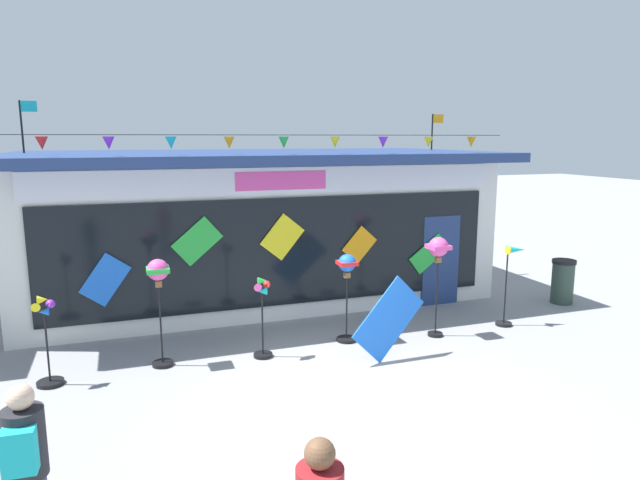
% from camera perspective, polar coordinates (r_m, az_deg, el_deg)
% --- Properties ---
extents(ground_plane, '(80.00, 80.00, 0.00)m').
position_cam_1_polar(ground_plane, '(8.60, 3.73, -15.15)').
color(ground_plane, gray).
extents(kite_shop_building, '(10.54, 5.82, 4.45)m').
position_cam_1_polar(kite_shop_building, '(13.62, -6.69, 1.86)').
color(kite_shop_building, silver).
rests_on(kite_shop_building, ground_plane).
extents(wind_spinner_far_left, '(0.39, 0.39, 1.41)m').
position_cam_1_polar(wind_spinner_far_left, '(9.49, -25.91, -9.38)').
color(wind_spinner_far_left, black).
rests_on(wind_spinner_far_left, ground_plane).
extents(wind_spinner_left, '(0.35, 0.35, 1.79)m').
position_cam_1_polar(wind_spinner_left, '(9.41, -16.01, -4.15)').
color(wind_spinner_left, black).
rests_on(wind_spinner_left, ground_plane).
extents(wind_spinner_center_left, '(0.32, 0.32, 1.42)m').
position_cam_1_polar(wind_spinner_center_left, '(9.61, -5.83, -7.37)').
color(wind_spinner_center_left, black).
rests_on(wind_spinner_center_left, ground_plane).
extents(wind_spinner_center_right, '(0.36, 0.36, 1.63)m').
position_cam_1_polar(wind_spinner_center_right, '(10.21, 2.74, -3.70)').
color(wind_spinner_center_right, black).
rests_on(wind_spinner_center_right, ground_plane).
extents(wind_spinner_right, '(0.37, 0.37, 1.90)m').
position_cam_1_polar(wind_spinner_right, '(10.62, 11.85, -1.45)').
color(wind_spinner_right, black).
rests_on(wind_spinner_right, ground_plane).
extents(wind_spinner_far_right, '(0.54, 0.32, 1.61)m').
position_cam_1_polar(wind_spinner_far_right, '(11.76, 18.72, -3.58)').
color(wind_spinner_far_right, black).
rests_on(wind_spinner_far_right, ground_plane).
extents(person_mid_plaza, '(0.34, 0.46, 1.68)m').
position_cam_1_polar(person_mid_plaza, '(5.75, -27.47, -20.17)').
color(person_mid_plaza, '#333D56').
rests_on(person_mid_plaza, ground_plane).
extents(trash_bin, '(0.52, 0.52, 1.00)m').
position_cam_1_polar(trash_bin, '(13.87, 23.33, -3.84)').
color(trash_bin, '#2D4238').
rests_on(trash_bin, ground_plane).
extents(display_kite_on_ground, '(1.42, 0.23, 1.42)m').
position_cam_1_polar(display_kite_on_ground, '(9.57, 6.96, -7.95)').
color(display_kite_on_ground, blue).
rests_on(display_kite_on_ground, ground_plane).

